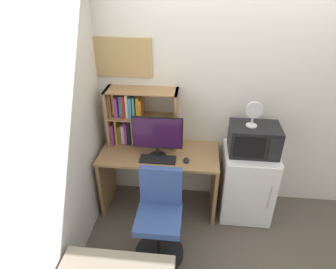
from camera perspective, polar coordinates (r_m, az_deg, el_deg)
wall_back at (r=3.36m, az=21.61°, el=6.12°), size 6.40×0.04×2.60m
wall_left at (r=2.15m, az=-26.57°, el=-9.12°), size 0.04×4.40×2.60m
desk at (r=3.36m, az=-1.65°, el=-6.78°), size 1.30×0.60×0.76m
hutch_bookshelf at (r=3.26m, az=-6.92°, el=3.74°), size 0.78×0.26×0.65m
monitor at (r=3.01m, az=-2.08°, el=-0.11°), size 0.53×0.19×0.47m
keyboard at (r=3.10m, az=-2.00°, el=-4.86°), size 0.38×0.15×0.02m
computer_mouse at (r=3.07m, az=3.58°, el=-5.02°), size 0.06×0.09×0.04m
mini_fridge at (r=3.46m, az=15.03°, el=-9.14°), size 0.56×0.53×0.84m
microwave at (r=3.14m, az=16.38°, el=-0.92°), size 0.50×0.35×0.31m
desk_fan at (r=2.98m, az=16.32°, el=4.13°), size 0.17×0.11×0.27m
desk_chair at (r=2.94m, az=-1.64°, el=-16.23°), size 0.49×0.49×0.94m
wall_corkboard at (r=3.19m, az=-10.37°, el=14.57°), size 0.79×0.02×0.41m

